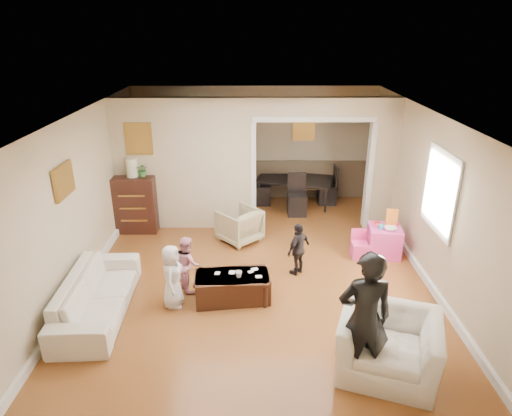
{
  "coord_description": "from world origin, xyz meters",
  "views": [
    {
      "loc": [
        -0.04,
        -6.53,
        3.81
      ],
      "look_at": [
        0.0,
        0.2,
        1.05
      ],
      "focal_mm": 31.18,
      "sensor_mm": 36.0,
      "label": 1
    }
  ],
  "objects_px": {
    "dining_table": "(294,191)",
    "coffee_cup": "(239,274)",
    "armchair_back": "(239,225)",
    "cyan_cup": "(381,227)",
    "armchair_front": "(388,345)",
    "child_toddler": "(298,249)",
    "dresser": "(136,204)",
    "child_kneel_a": "(172,276)",
    "play_table": "(384,241)",
    "table_lamp": "(132,168)",
    "coffee_table": "(232,287)",
    "child_kneel_b": "(187,263)",
    "adult_person": "(364,319)",
    "sofa": "(97,295)"
  },
  "relations": [
    {
      "from": "dining_table",
      "to": "coffee_cup",
      "type": "bearing_deg",
      "value": -91.6
    },
    {
      "from": "armchair_back",
      "to": "cyan_cup",
      "type": "height_order",
      "value": "armchair_back"
    },
    {
      "from": "armchair_front",
      "to": "dining_table",
      "type": "bearing_deg",
      "value": 115.92
    },
    {
      "from": "dining_table",
      "to": "child_toddler",
      "type": "relative_size",
      "value": 1.88
    },
    {
      "from": "armchair_back",
      "to": "dresser",
      "type": "distance_m",
      "value": 2.13
    },
    {
      "from": "coffee_cup",
      "to": "child_kneel_a",
      "type": "relative_size",
      "value": 0.1
    },
    {
      "from": "coffee_cup",
      "to": "child_toddler",
      "type": "xyz_separation_m",
      "value": [
        0.95,
        0.8,
        -0.0
      ]
    },
    {
      "from": "cyan_cup",
      "to": "dining_table",
      "type": "xyz_separation_m",
      "value": [
        -1.29,
        2.55,
        -0.27
      ]
    },
    {
      "from": "armchair_front",
      "to": "play_table",
      "type": "relative_size",
      "value": 2.04
    },
    {
      "from": "coffee_cup",
      "to": "child_toddler",
      "type": "height_order",
      "value": "child_toddler"
    },
    {
      "from": "table_lamp",
      "to": "play_table",
      "type": "relative_size",
      "value": 0.65
    },
    {
      "from": "dresser",
      "to": "coffee_cup",
      "type": "bearing_deg",
      "value": -50.13
    },
    {
      "from": "dresser",
      "to": "child_kneel_a",
      "type": "height_order",
      "value": "dresser"
    },
    {
      "from": "coffee_table",
      "to": "play_table",
      "type": "distance_m",
      "value": 2.99
    },
    {
      "from": "coffee_table",
      "to": "coffee_cup",
      "type": "height_order",
      "value": "coffee_cup"
    },
    {
      "from": "child_kneel_b",
      "to": "child_kneel_a",
      "type": "bearing_deg",
      "value": 134.32
    },
    {
      "from": "dresser",
      "to": "table_lamp",
      "type": "height_order",
      "value": "table_lamp"
    },
    {
      "from": "armchair_front",
      "to": "cyan_cup",
      "type": "height_order",
      "value": "armchair_front"
    },
    {
      "from": "table_lamp",
      "to": "dining_table",
      "type": "height_order",
      "value": "table_lamp"
    },
    {
      "from": "play_table",
      "to": "coffee_table",
      "type": "bearing_deg",
      "value": -152.15
    },
    {
      "from": "table_lamp",
      "to": "dresser",
      "type": "bearing_deg",
      "value": 0.0
    },
    {
      "from": "table_lamp",
      "to": "adult_person",
      "type": "relative_size",
      "value": 0.22
    },
    {
      "from": "cyan_cup",
      "to": "child_kneel_b",
      "type": "bearing_deg",
      "value": -162.11
    },
    {
      "from": "armchair_front",
      "to": "child_toddler",
      "type": "distance_m",
      "value": 2.41
    },
    {
      "from": "dining_table",
      "to": "child_kneel_b",
      "type": "xyz_separation_m",
      "value": [
        -1.96,
        -3.6,
        0.14
      ]
    },
    {
      "from": "play_table",
      "to": "adult_person",
      "type": "distance_m",
      "value": 3.28
    },
    {
      "from": "armchair_front",
      "to": "sofa",
      "type": "bearing_deg",
      "value": -177.93
    },
    {
      "from": "play_table",
      "to": "cyan_cup",
      "type": "xyz_separation_m",
      "value": [
        -0.1,
        -0.05,
        0.31
      ]
    },
    {
      "from": "coffee_table",
      "to": "child_kneel_b",
      "type": "distance_m",
      "value": 0.8
    },
    {
      "from": "table_lamp",
      "to": "play_table",
      "type": "distance_m",
      "value": 4.88
    },
    {
      "from": "dining_table",
      "to": "child_kneel_b",
      "type": "relative_size",
      "value": 1.92
    },
    {
      "from": "coffee_table",
      "to": "child_kneel_a",
      "type": "relative_size",
      "value": 1.13
    },
    {
      "from": "armchair_back",
      "to": "coffee_table",
      "type": "height_order",
      "value": "armchair_back"
    },
    {
      "from": "table_lamp",
      "to": "coffee_cup",
      "type": "bearing_deg",
      "value": -50.13
    },
    {
      "from": "dresser",
      "to": "play_table",
      "type": "height_order",
      "value": "dresser"
    },
    {
      "from": "cyan_cup",
      "to": "child_kneel_a",
      "type": "distance_m",
      "value": 3.71
    },
    {
      "from": "armchair_back",
      "to": "armchair_front",
      "type": "relative_size",
      "value": 0.62
    },
    {
      "from": "child_kneel_a",
      "to": "play_table",
      "type": "bearing_deg",
      "value": -63.36
    },
    {
      "from": "dining_table",
      "to": "child_kneel_b",
      "type": "distance_m",
      "value": 4.1
    },
    {
      "from": "armchair_front",
      "to": "child_toddler",
      "type": "xyz_separation_m",
      "value": [
        -0.84,
        2.26,
        0.08
      ]
    },
    {
      "from": "armchair_front",
      "to": "coffee_table",
      "type": "height_order",
      "value": "armchair_front"
    },
    {
      "from": "table_lamp",
      "to": "child_toddler",
      "type": "distance_m",
      "value": 3.61
    },
    {
      "from": "coffee_cup",
      "to": "child_kneel_b",
      "type": "height_order",
      "value": "child_kneel_b"
    },
    {
      "from": "dining_table",
      "to": "cyan_cup",
      "type": "bearing_deg",
      "value": -48.48
    },
    {
      "from": "dresser",
      "to": "coffee_table",
      "type": "bearing_deg",
      "value": -50.93
    },
    {
      "from": "adult_person",
      "to": "child_toddler",
      "type": "xyz_separation_m",
      "value": [
        -0.48,
        2.39,
        -0.38
      ]
    },
    {
      "from": "sofa",
      "to": "child_kneel_a",
      "type": "distance_m",
      "value": 1.08
    },
    {
      "from": "armchair_front",
      "to": "play_table",
      "type": "xyz_separation_m",
      "value": [
        0.76,
        2.9,
        -0.1
      ]
    },
    {
      "from": "armchair_front",
      "to": "dresser",
      "type": "distance_m",
      "value": 5.57
    },
    {
      "from": "cyan_cup",
      "to": "armchair_front",
      "type": "bearing_deg",
      "value": -102.94
    }
  ]
}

